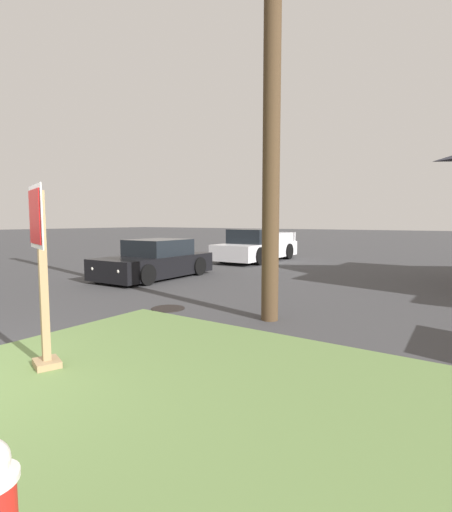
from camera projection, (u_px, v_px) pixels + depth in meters
name	position (u px, v px, depth m)	size (l,w,h in m)	color
grass_corner_patch	(150.00, 393.00, 4.07)	(5.68, 5.19, 0.08)	#668447
stop_sign	(42.00, 279.00, 4.62)	(0.71, 0.39, 2.20)	#A3845B
manhole_cover	(168.00, 308.00, 8.16)	(0.70, 0.70, 0.02)	black
parked_sedan_black	(155.00, 261.00, 12.62)	(2.03, 4.12, 1.25)	black
pickup_truck_white	(256.00, 248.00, 17.84)	(2.19, 5.12, 1.48)	silver
utility_pole	(272.00, 60.00, 6.83)	(1.73, 0.32, 9.04)	#4C3823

